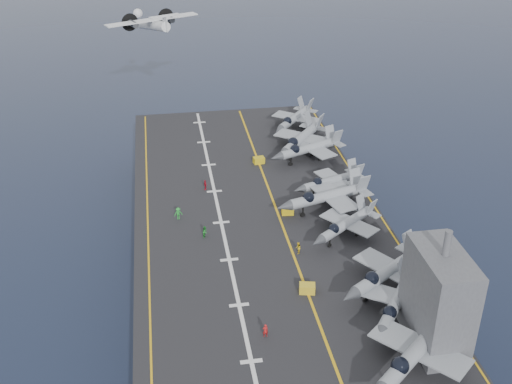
{
  "coord_description": "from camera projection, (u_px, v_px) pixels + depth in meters",
  "views": [
    {
      "loc": [
        -13.97,
        -82.8,
        61.09
      ],
      "look_at": [
        0.0,
        4.0,
        13.0
      ],
      "focal_mm": 45.0,
      "sensor_mm": 36.0,
      "label": 1
    }
  ],
  "objects": [
    {
      "name": "crew_4",
      "position": [
        205.0,
        185.0,
        106.01
      ],
      "size": [
        0.9,
        1.15,
        1.7
      ],
      "primitive_type": "imported",
      "color": "#AE0F20",
      "rests_on": "flight_deck"
    },
    {
      "name": "fighter_jet_7",
      "position": [
        301.0,
        138.0,
        118.25
      ],
      "size": [
        18.08,
        19.05,
        5.52
      ],
      "primitive_type": null,
      "color": "gray",
      "rests_on": "flight_deck"
    },
    {
      "name": "fighter_jet_5",
      "position": [
        332.0,
        180.0,
        104.54
      ],
      "size": [
        15.01,
        12.43,
        4.47
      ],
      "primitive_type": null,
      "color": "gray",
      "rests_on": "flight_deck"
    },
    {
      "name": "foul_line",
      "position": [
        279.0,
        218.0,
        98.4
      ],
      "size": [
        0.35,
        90.0,
        0.02
      ],
      "primitive_type": "cube",
      "color": "gold",
      "rests_on": "flight_deck"
    },
    {
      "name": "deck_edge_stbd",
      "position": [
        376.0,
        209.0,
        100.56
      ],
      "size": [
        0.25,
        90.0,
        0.02
      ],
      "primitive_type": "cube",
      "color": "gold",
      "rests_on": "flight_deck"
    },
    {
      "name": "crew_6",
      "position": [
        265.0,
        331.0,
        74.34
      ],
      "size": [
        1.08,
        0.73,
        1.8
      ],
      "primitive_type": "imported",
      "color": "#B21919",
      "rests_on": "flight_deck"
    },
    {
      "name": "fighter_jet_2",
      "position": [
        388.0,
        270.0,
        81.76
      ],
      "size": [
        18.65,
        17.19,
        5.39
      ],
      "primitive_type": null,
      "color": "gray",
      "rests_on": "flight_deck"
    },
    {
      "name": "fighter_jet_3",
      "position": [
        346.0,
        223.0,
        92.56
      ],
      "size": [
        15.86,
        14.98,
        4.59
      ],
      "primitive_type": null,
      "color": "#939CA4",
      "rests_on": "flight_deck"
    },
    {
      "name": "island_superstructure",
      "position": [
        439.0,
        289.0,
        70.5
      ],
      "size": [
        5.0,
        10.0,
        15.0
      ],
      "primitive_type": null,
      "color": "#56595E",
      "rests_on": "flight_deck"
    },
    {
      "name": "hull",
      "position": [
        260.0,
        249.0,
        100.59
      ],
      "size": [
        36.0,
        90.0,
        10.0
      ],
      "primitive_type": "cube",
      "color": "#56595E",
      "rests_on": "ground"
    },
    {
      "name": "flight_deck",
      "position": [
        260.0,
        220.0,
        98.09
      ],
      "size": [
        38.0,
        92.0,
        0.4
      ],
      "primitive_type": "cube",
      "color": "black",
      "rests_on": "hull"
    },
    {
      "name": "fighter_jet_6",
      "position": [
        310.0,
        147.0,
        114.97
      ],
      "size": [
        17.36,
        14.74,
        5.11
      ],
      "primitive_type": null,
      "color": "#90969E",
      "rests_on": "flight_deck"
    },
    {
      "name": "crew_7",
      "position": [
        298.0,
        248.0,
        89.51
      ],
      "size": [
        0.97,
        1.2,
        1.73
      ],
      "primitive_type": "imported",
      "color": "yellow",
      "rests_on": "flight_deck"
    },
    {
      "name": "landing_centerline",
      "position": [
        221.0,
        222.0,
        97.15
      ],
      "size": [
        0.5,
        90.0,
        0.02
      ],
      "primitive_type": "cube",
      "color": "silver",
      "rests_on": "flight_deck"
    },
    {
      "name": "tow_cart_c",
      "position": [
        259.0,
        160.0,
        114.85
      ],
      "size": [
        2.1,
        1.54,
        1.16
      ],
      "primitive_type": null,
      "color": "gold",
      "rests_on": "flight_deck"
    },
    {
      "name": "crew_3",
      "position": [
        178.0,
        213.0,
        97.61
      ],
      "size": [
        1.34,
        1.05,
        1.97
      ],
      "primitive_type": "imported",
      "color": "#1D932D",
      "rests_on": "flight_deck"
    },
    {
      "name": "crew_2",
      "position": [
        205.0,
        232.0,
        93.19
      ],
      "size": [
        1.14,
        1.28,
        1.79
      ],
      "primitive_type": "imported",
      "color": "#1B8326",
      "rests_on": "flight_deck"
    },
    {
      "name": "fighter_jet_8",
      "position": [
        294.0,
        118.0,
        127.64
      ],
      "size": [
        16.16,
        16.97,
        4.92
      ],
      "primitive_type": null,
      "color": "#8B949B",
      "rests_on": "flight_deck"
    },
    {
      "name": "ground",
      "position": [
        260.0,
        275.0,
        102.99
      ],
      "size": [
        500.0,
        500.0,
        0.0
      ],
      "primitive_type": "plane",
      "color": "#142135",
      "rests_on": "ground"
    },
    {
      "name": "fighter_jet_0",
      "position": [
        416.0,
        350.0,
        68.63
      ],
      "size": [
        19.63,
        19.08,
        5.72
      ],
      "primitive_type": null,
      "color": "gray",
      "rests_on": "flight_deck"
    },
    {
      "name": "deck_edge_port",
      "position": [
        148.0,
        229.0,
        95.61
      ],
      "size": [
        0.25,
        90.0,
        0.02
      ],
      "primitive_type": "cube",
      "color": "gold",
      "rests_on": "flight_deck"
    },
    {
      "name": "tow_cart_b",
      "position": [
        288.0,
        211.0,
        99.14
      ],
      "size": [
        1.91,
        1.33,
        1.09
      ],
      "primitive_type": null,
      "color": "gold",
      "rests_on": "flight_deck"
    },
    {
      "name": "transport_plane",
      "position": [
        153.0,
        25.0,
        134.49
      ],
      "size": [
        24.23,
        20.96,
        4.81
      ],
      "primitive_type": null,
      "color": "silver"
    },
    {
      "name": "fighter_jet_4",
      "position": [
        328.0,
        195.0,
        99.08
      ],
      "size": [
        17.93,
        14.4,
        5.42
      ],
      "primitive_type": null,
      "color": "#9BA3AB",
      "rests_on": "flight_deck"
    },
    {
      "name": "tow_cart_a",
      "position": [
        307.0,
        288.0,
        81.84
      ],
      "size": [
        2.26,
        1.72,
        1.21
      ],
      "primitive_type": null,
      "color": "gold",
      "rests_on": "flight_deck"
    },
    {
      "name": "fighter_jet_1",
      "position": [
        397.0,
        300.0,
        76.85
      ],
      "size": [
        15.69,
        16.7,
        4.83
      ],
      "primitive_type": null,
      "color": "#8C959B",
      "rests_on": "flight_deck"
    }
  ]
}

